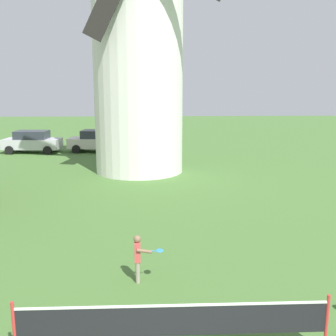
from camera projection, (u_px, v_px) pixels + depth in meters
windmill at (138, 33)px, 20.89m from camera, size 8.44×5.48×15.05m
tennis_net at (173, 321)px, 6.88m from camera, size 5.46×0.06×1.10m
player_far at (139, 256)px, 9.58m from camera, size 0.71×0.45×1.17m
parked_car_silver at (32, 141)px, 28.46m from camera, size 4.04×2.10×1.56m
parked_car_cream at (100, 141)px, 28.85m from camera, size 4.54×2.27×1.56m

